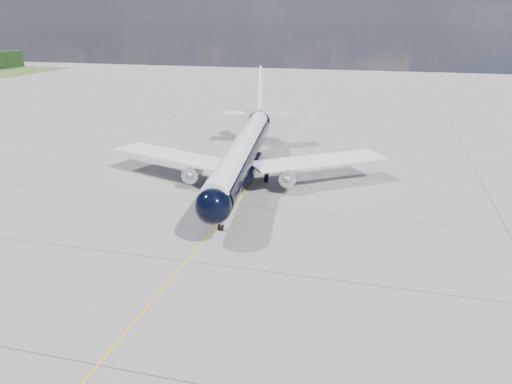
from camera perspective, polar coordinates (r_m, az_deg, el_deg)
ground at (r=64.19m, az=-1.13°, el=0.01°), size 320.00×320.00×0.00m
taxiway_centerline at (r=59.69m, az=-2.45°, el=-1.52°), size 0.16×160.00×0.01m
main_airliner at (r=67.53m, az=-1.40°, el=4.74°), size 38.33×47.02×13.60m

